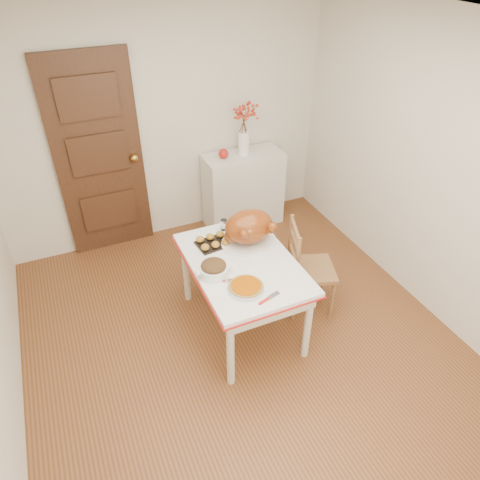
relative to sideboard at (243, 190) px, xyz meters
name	(u,v)px	position (x,y,z in m)	size (l,w,h in m)	color
floor	(245,347)	(-0.79, -1.78, -0.44)	(3.50, 4.00, 0.00)	#543114
ceiling	(248,27)	(-0.79, -1.78, 2.06)	(3.50, 4.00, 0.00)	white
wall_back	(164,126)	(-0.79, 0.22, 0.81)	(3.50, 0.00, 2.50)	beige
wall_right	(440,176)	(0.96, -1.78, 0.81)	(0.00, 4.00, 2.50)	beige
door_back	(99,159)	(-1.49, 0.19, 0.59)	(0.85, 0.06, 2.06)	#3F2618
sideboard	(243,190)	(0.00, 0.00, 0.00)	(0.88, 0.39, 0.88)	silver
kitchen_table	(242,295)	(-0.70, -1.53, -0.08)	(0.83, 1.20, 0.72)	white
chair_oak	(311,268)	(-0.04, -1.55, 0.01)	(0.40, 0.40, 0.91)	olive
berry_vase	(244,131)	(0.00, 0.00, 0.71)	(0.28, 0.28, 0.54)	white
apple	(223,154)	(-0.23, 0.00, 0.49)	(0.11, 0.11, 0.11)	red
turkey_platter	(249,228)	(-0.55, -1.32, 0.43)	(0.48, 0.39, 0.30)	#83380B
pumpkin_pie	(246,287)	(-0.82, -1.85, 0.31)	(0.27, 0.27, 0.06)	#9E4500
stuffing_dish	(214,268)	(-0.97, -1.59, 0.34)	(0.29, 0.23, 0.11)	brown
rolls_tray	(213,241)	(-0.84, -1.22, 0.32)	(0.26, 0.21, 0.07)	olive
pie_server	(269,298)	(-0.70, -2.01, 0.29)	(0.20, 0.06, 0.01)	silver
carving_knife	(229,280)	(-0.89, -1.71, 0.29)	(0.25, 0.06, 0.01)	silver
drinking_glass	(224,225)	(-0.66, -1.05, 0.33)	(0.06, 0.06, 0.10)	white
shaker_pair	(246,221)	(-0.45, -1.05, 0.32)	(0.08, 0.03, 0.08)	white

